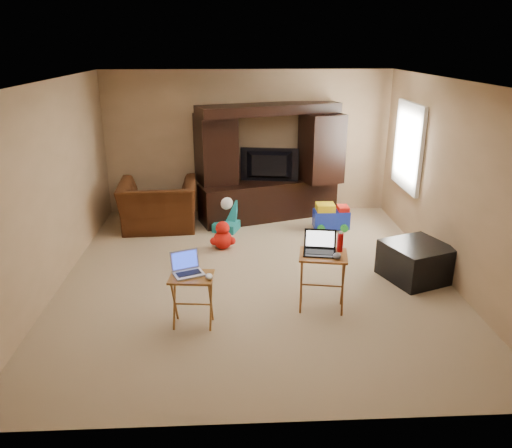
{
  "coord_description": "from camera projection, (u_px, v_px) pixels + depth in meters",
  "views": [
    {
      "loc": [
        -0.29,
        -6.01,
        2.93
      ],
      "look_at": [
        0.0,
        -0.2,
        0.8
      ],
      "focal_mm": 35.0,
      "sensor_mm": 36.0,
      "label": 1
    }
  ],
  "objects": [
    {
      "name": "window_frame",
      "position": [
        408.0,
        147.0,
        7.75
      ],
      "size": [
        0.06,
        1.14,
        1.34
      ],
      "primitive_type": "cube",
      "color": "white",
      "rests_on": "ground"
    },
    {
      "name": "window_pane",
      "position": [
        410.0,
        146.0,
        7.75
      ],
      "size": [
        0.0,
        1.2,
        1.2
      ],
      "primitive_type": "plane",
      "rotation": [
        1.57,
        0.0,
        -1.57
      ],
      "color": "white",
      "rests_on": "ground"
    },
    {
      "name": "tray_table_right",
      "position": [
        322.0,
        282.0,
        5.7
      ],
      "size": [
        0.6,
        0.51,
        0.69
      ],
      "primitive_type": "cube",
      "rotation": [
        0.0,
        0.0,
        -0.17
      ],
      "color": "#A45827",
      "rests_on": "floor"
    },
    {
      "name": "wall_left",
      "position": [
        52.0,
        187.0,
        6.11
      ],
      "size": [
        0.0,
        5.5,
        5.5
      ],
      "primitive_type": "plane",
      "rotation": [
        1.57,
        0.0,
        1.57
      ],
      "color": "tan",
      "rests_on": "ground"
    },
    {
      "name": "plush_toy",
      "position": [
        223.0,
        235.0,
        7.44
      ],
      "size": [
        0.39,
        0.33,
        0.44
      ],
      "primitive_type": null,
      "color": "red",
      "rests_on": "floor"
    },
    {
      "name": "wall_right",
      "position": [
        451.0,
        182.0,
        6.34
      ],
      "size": [
        0.0,
        5.5,
        5.5
      ],
      "primitive_type": "plane",
      "rotation": [
        1.57,
        0.0,
        -1.57
      ],
      "color": "tan",
      "rests_on": "ground"
    },
    {
      "name": "wall_back",
      "position": [
        248.0,
        143.0,
        8.81
      ],
      "size": [
        5.0,
        0.0,
        5.0
      ],
      "primitive_type": "plane",
      "rotation": [
        1.57,
        0.0,
        0.0
      ],
      "color": "tan",
      "rests_on": "ground"
    },
    {
      "name": "laptop_right",
      "position": [
        320.0,
        244.0,
        5.56
      ],
      "size": [
        0.41,
        0.35,
        0.24
      ],
      "primitive_type": "cube",
      "rotation": [
        0.0,
        0.0,
        -0.18
      ],
      "color": "black",
      "rests_on": "tray_table_right"
    },
    {
      "name": "mouse_right",
      "position": [
        337.0,
        256.0,
        5.47
      ],
      "size": [
        0.11,
        0.15,
        0.06
      ],
      "primitive_type": "ellipsoid",
      "rotation": [
        0.0,
        0.0,
        -0.19
      ],
      "color": "#3F3F44",
      "rests_on": "tray_table_right"
    },
    {
      "name": "wall_front",
      "position": [
        273.0,
        286.0,
        3.65
      ],
      "size": [
        5.0,
        0.0,
        5.0
      ],
      "primitive_type": "plane",
      "rotation": [
        -1.57,
        0.0,
        0.0
      ],
      "color": "tan",
      "rests_on": "ground"
    },
    {
      "name": "child_rocker",
      "position": [
        226.0,
        216.0,
        8.15
      ],
      "size": [
        0.5,
        0.53,
        0.5
      ],
      "primitive_type": null,
      "rotation": [
        0.0,
        0.0,
        -0.34
      ],
      "color": "#177C83",
      "rests_on": "floor"
    },
    {
      "name": "recliner",
      "position": [
        159.0,
        205.0,
        8.2
      ],
      "size": [
        1.3,
        1.15,
        0.8
      ],
      "primitive_type": "imported",
      "rotation": [
        0.0,
        0.0,
        3.2
      ],
      "color": "#47220F",
      "rests_on": "floor"
    },
    {
      "name": "floor",
      "position": [
        255.0,
        275.0,
        6.66
      ],
      "size": [
        5.5,
        5.5,
        0.0
      ],
      "primitive_type": "plane",
      "color": "tan",
      "rests_on": "ground"
    },
    {
      "name": "television",
      "position": [
        269.0,
        166.0,
        8.5
      ],
      "size": [
        1.01,
        0.29,
        0.58
      ],
      "primitive_type": "imported",
      "rotation": [
        0.0,
        0.0,
        2.99
      ],
      "color": "black",
      "rests_on": "entertainment_center"
    },
    {
      "name": "ottoman",
      "position": [
        416.0,
        261.0,
        6.49
      ],
      "size": [
        0.96,
        0.96,
        0.48
      ],
      "primitive_type": "cube",
      "rotation": [
        0.0,
        0.0,
        0.37
      ],
      "color": "black",
      "rests_on": "floor"
    },
    {
      "name": "mouse_left",
      "position": [
        209.0,
        276.0,
        5.22
      ],
      "size": [
        0.1,
        0.13,
        0.05
      ],
      "primitive_type": "ellipsoid",
      "rotation": [
        0.0,
        0.0,
        0.18
      ],
      "color": "white",
      "rests_on": "tray_table_left"
    },
    {
      "name": "water_bottle",
      "position": [
        340.0,
        242.0,
        5.63
      ],
      "size": [
        0.07,
        0.07,
        0.21
      ],
      "primitive_type": "cylinder",
      "color": "red",
      "rests_on": "tray_table_right"
    },
    {
      "name": "ceiling",
      "position": [
        255.0,
        81.0,
        5.8
      ],
      "size": [
        5.5,
        5.5,
        0.0
      ],
      "primitive_type": "plane",
      "rotation": [
        3.14,
        0.0,
        0.0
      ],
      "color": "silver",
      "rests_on": "ground"
    },
    {
      "name": "entertainment_center",
      "position": [
        269.0,
        163.0,
        8.52
      ],
      "size": [
        2.47,
        1.34,
        1.97
      ],
      "primitive_type": "cube",
      "rotation": [
        0.0,
        0.0,
        0.32
      ],
      "color": "black",
      "rests_on": "floor"
    },
    {
      "name": "laptop_left",
      "position": [
        188.0,
        265.0,
        5.27
      ],
      "size": [
        0.39,
        0.36,
        0.24
      ],
      "primitive_type": "cube",
      "rotation": [
        0.0,
        0.0,
        0.4
      ],
      "color": "silver",
      "rests_on": "tray_table_left"
    },
    {
      "name": "push_toy",
      "position": [
        331.0,
        216.0,
        8.24
      ],
      "size": [
        0.6,
        0.43,
        0.44
      ],
      "primitive_type": null,
      "rotation": [
        0.0,
        0.0,
        -0.01
      ],
      "color": "#172FBF",
      "rests_on": "floor"
    },
    {
      "name": "tray_table_left",
      "position": [
        193.0,
        301.0,
        5.39
      ],
      "size": [
        0.49,
        0.41,
        0.59
      ],
      "primitive_type": "cube",
      "rotation": [
        0.0,
        0.0,
        -0.1
      ],
      "color": "#A46627",
      "rests_on": "floor"
    }
  ]
}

